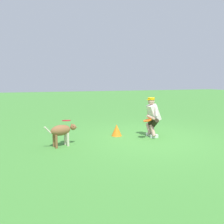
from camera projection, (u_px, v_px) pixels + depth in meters
name	position (u px, v px, depth m)	size (l,w,h in m)	color
ground_plane	(148.00, 139.00, 6.98)	(60.00, 60.00, 0.00)	#438736
person	(153.00, 116.00, 7.16)	(0.57, 0.64, 1.29)	silver
dog	(62.00, 131.00, 6.16)	(0.96, 0.46, 0.63)	brown
frisbee_flying	(66.00, 121.00, 6.24)	(0.24, 0.24, 0.02)	red
frisbee_held	(147.00, 120.00, 6.86)	(0.26, 0.26, 0.02)	#E95A11
training_cone	(117.00, 130.00, 7.36)	(0.35, 0.35, 0.39)	orange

